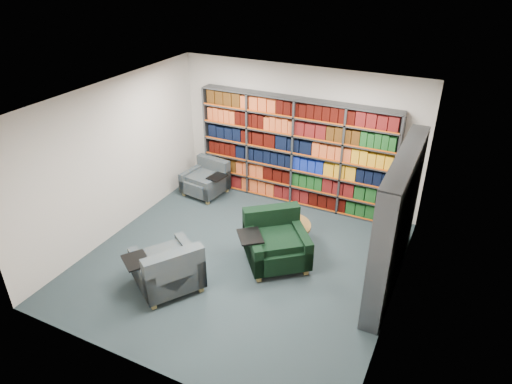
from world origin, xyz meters
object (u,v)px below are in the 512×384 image
at_px(chair_green_right, 275,242).
at_px(chair_teal_left, 207,180).
at_px(coffee_table, 287,228).
at_px(chair_teal_front, 169,271).

bearing_deg(chair_green_right, chair_teal_left, 145.43).
bearing_deg(chair_teal_left, coffee_table, -24.41).
relative_size(chair_teal_left, coffee_table, 1.16).
bearing_deg(chair_teal_front, chair_teal_left, 110.73).
bearing_deg(chair_teal_front, chair_green_right, 50.36).
relative_size(chair_green_right, chair_teal_front, 1.05).
height_order(chair_teal_front, coffee_table, chair_teal_front).
xyz_separation_m(chair_teal_left, coffee_table, (2.28, -1.03, 0.03)).
relative_size(chair_teal_left, chair_teal_front, 0.77).
height_order(chair_teal_left, coffee_table, chair_teal_left).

